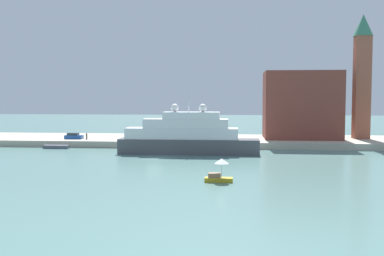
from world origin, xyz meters
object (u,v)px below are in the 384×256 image
(harbor_building, at_px, (301,105))
(parked_car, at_px, (74,136))
(large_yacht, at_px, (187,137))
(small_motorboat, at_px, (219,172))
(work_barge, at_px, (56,147))
(bell_tower, at_px, (362,71))
(mooring_bollard, at_px, (168,140))
(person_figure, at_px, (87,136))

(harbor_building, height_order, parked_car, harbor_building)
(harbor_building, bearing_deg, parked_car, -172.26)
(large_yacht, height_order, small_motorboat, large_yacht)
(work_barge, distance_m, parked_car, 7.51)
(small_motorboat, xyz_separation_m, bell_tower, (30.66, 49.63, 15.50))
(harbor_building, distance_m, bell_tower, 15.61)
(mooring_bollard, bearing_deg, person_figure, 170.92)
(work_barge, xyz_separation_m, mooring_bollard, (23.73, 3.11, 1.37))
(harbor_building, bearing_deg, bell_tower, 1.44)
(large_yacht, distance_m, work_barge, 29.54)
(small_motorboat, xyz_separation_m, work_barge, (-36.13, 35.00, -0.95))
(small_motorboat, xyz_separation_m, mooring_bollard, (-12.40, 38.11, 0.42))
(bell_tower, bearing_deg, person_figure, -172.24)
(large_yacht, bearing_deg, parked_car, 153.86)
(work_barge, bearing_deg, parked_car, 80.39)
(mooring_bollard, bearing_deg, bell_tower, 14.98)
(small_motorboat, distance_m, mooring_bollard, 40.08)
(small_motorboat, bearing_deg, parked_car, 129.58)
(harbor_building, distance_m, person_figure, 49.74)
(work_barge, bearing_deg, person_figure, 53.07)
(small_motorboat, xyz_separation_m, harbor_building, (17.07, 49.29, 7.81))
(large_yacht, relative_size, work_barge, 5.03)
(small_motorboat, height_order, person_figure, small_motorboat)
(person_figure, relative_size, mooring_bollard, 2.45)
(bell_tower, height_order, parked_car, bell_tower)
(large_yacht, height_order, work_barge, large_yacht)
(bell_tower, bearing_deg, small_motorboat, -121.70)
(parked_car, bearing_deg, small_motorboat, -50.42)
(person_figure, bearing_deg, mooring_bollard, -9.08)
(parked_car, relative_size, mooring_bollard, 6.26)
(work_barge, xyz_separation_m, person_figure, (4.63, 6.16, 1.77))
(person_figure, height_order, mooring_bollard, person_figure)
(large_yacht, height_order, bell_tower, bell_tower)
(large_yacht, bearing_deg, small_motorboat, -75.54)
(large_yacht, relative_size, parked_car, 6.75)
(harbor_building, bearing_deg, work_barge, -164.97)
(work_barge, relative_size, harbor_building, 0.31)
(harbor_building, relative_size, mooring_bollard, 26.68)
(parked_car, bearing_deg, bell_tower, 6.44)
(harbor_building, relative_size, bell_tower, 0.60)
(work_barge, height_order, parked_car, parked_car)
(large_yacht, bearing_deg, bell_tower, 28.77)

